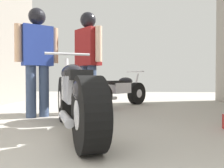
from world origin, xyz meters
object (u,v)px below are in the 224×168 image
object	(u,v)px
mechanic_with_helmet	(37,52)
motorcycle_black_naked	(119,91)
motorcycle_maroon_cruiser	(76,97)
mechanic_in_blue	(88,53)

from	to	relation	value
mechanic_with_helmet	motorcycle_black_naked	bearing A→B (deg)	49.44
motorcycle_maroon_cruiser	mechanic_in_blue	world-z (taller)	mechanic_in_blue
motorcycle_black_naked	mechanic_in_blue	world-z (taller)	mechanic_in_blue
motorcycle_maroon_cruiser	mechanic_with_helmet	bearing A→B (deg)	130.22
motorcycle_black_naked	mechanic_in_blue	bearing A→B (deg)	-116.09
motorcycle_black_naked	mechanic_with_helmet	distance (m)	2.08
motorcycle_maroon_cruiser	mechanic_with_helmet	xyz separation A→B (m)	(-0.90, 1.06, 0.65)
motorcycle_maroon_cruiser	mechanic_with_helmet	world-z (taller)	mechanic_with_helmet
mechanic_in_blue	mechanic_with_helmet	world-z (taller)	mechanic_in_blue
motorcycle_black_naked	mechanic_in_blue	xyz separation A→B (m)	(-0.51, -1.05, 0.75)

